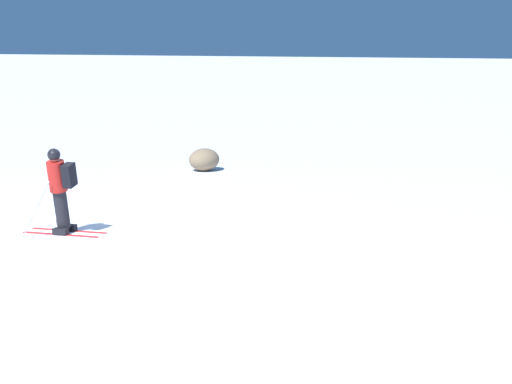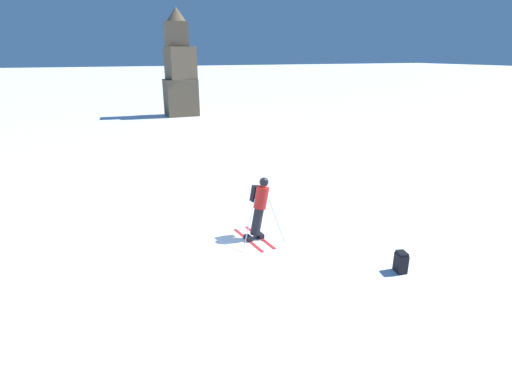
% 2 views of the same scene
% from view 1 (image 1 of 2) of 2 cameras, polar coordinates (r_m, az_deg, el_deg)
% --- Properties ---
extents(ground_plane, '(300.00, 300.00, 0.00)m').
position_cam_1_polar(ground_plane, '(18.29, -9.94, -1.74)').
color(ground_plane, white).
extents(skier, '(1.28, 1.64, 1.73)m').
position_cam_1_polar(skier, '(16.74, -12.95, 0.34)').
color(skier, red).
rests_on(skier, ground).
extents(exposed_boulder_0, '(0.99, 0.84, 0.64)m').
position_cam_1_polar(exposed_boulder_0, '(24.49, -3.48, 2.17)').
color(exposed_boulder_0, '#7A664C').
rests_on(exposed_boulder_0, ground).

